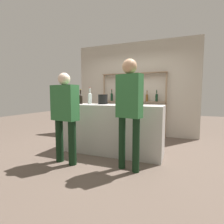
# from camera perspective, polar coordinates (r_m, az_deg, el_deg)

# --- Properties ---
(ground_plane) EXTENTS (16.00, 16.00, 0.00)m
(ground_plane) POSITION_cam_1_polar(r_m,az_deg,el_deg) (3.84, 0.00, -13.06)
(ground_plane) COLOR brown
(bar_counter) EXTENTS (2.11, 0.64, 1.02)m
(bar_counter) POSITION_cam_1_polar(r_m,az_deg,el_deg) (3.70, 0.00, -5.53)
(bar_counter) COLOR #B7B2AD
(bar_counter) RESTS_ON ground_plane
(back_wall) EXTENTS (3.71, 0.12, 2.80)m
(back_wall) POSITION_cam_1_polar(r_m,az_deg,el_deg) (5.47, 7.41, 7.35)
(back_wall) COLOR #B2A899
(back_wall) RESTS_ON ground_plane
(back_shelf) EXTENTS (1.95, 0.18, 1.87)m
(back_shelf) POSITION_cam_1_polar(r_m,az_deg,el_deg) (5.29, 6.86, 5.52)
(back_shelf) COLOR #897056
(back_shelf) RESTS_ON ground_plane
(counter_bottle_0) EXTENTS (0.09, 0.09, 0.36)m
(counter_bottle_0) POSITION_cam_1_polar(r_m,az_deg,el_deg) (3.88, -7.25, 4.61)
(counter_bottle_0) COLOR silver
(counter_bottle_0) RESTS_ON bar_counter
(counter_bottle_1) EXTENTS (0.09, 0.09, 0.33)m
(counter_bottle_1) POSITION_cam_1_polar(r_m,az_deg,el_deg) (3.99, -10.22, 4.34)
(counter_bottle_1) COLOR black
(counter_bottle_1) RESTS_ON bar_counter
(counter_bottle_2) EXTENTS (0.09, 0.09, 0.38)m
(counter_bottle_2) POSITION_cam_1_polar(r_m,az_deg,el_deg) (3.39, 3.41, 4.67)
(counter_bottle_2) COLOR black
(counter_bottle_2) RESTS_ON bar_counter
(wine_glass) EXTENTS (0.08, 0.08, 0.15)m
(wine_glass) POSITION_cam_1_polar(r_m,az_deg,el_deg) (3.31, 7.19, 4.04)
(wine_glass) COLOR silver
(wine_glass) RESTS_ON bar_counter
(ice_bucket) EXTENTS (0.22, 0.22, 0.21)m
(ice_bucket) POSITION_cam_1_polar(r_m,az_deg,el_deg) (3.87, -2.99, 4.17)
(ice_bucket) COLOR black
(ice_bucket) RESTS_ON bar_counter
(cork_jar) EXTENTS (0.13, 0.13, 0.12)m
(cork_jar) POSITION_cam_1_polar(r_m,az_deg,el_deg) (3.53, 7.00, 3.23)
(cork_jar) COLOR silver
(cork_jar) RESTS_ON bar_counter
(customer_left) EXTENTS (0.52, 0.29, 1.61)m
(customer_left) POSITION_cam_1_polar(r_m,az_deg,el_deg) (3.19, -15.12, 0.04)
(customer_left) COLOR black
(customer_left) RESTS_ON ground_plane
(server_behind_counter) EXTENTS (0.43, 0.26, 1.59)m
(server_behind_counter) POSITION_cam_1_polar(r_m,az_deg,el_deg) (4.30, 6.46, 1.80)
(server_behind_counter) COLOR #575347
(server_behind_counter) RESTS_ON ground_plane
(customer_right) EXTENTS (0.44, 0.27, 1.78)m
(customer_right) POSITION_cam_1_polar(r_m,az_deg,el_deg) (2.78, 5.62, 2.39)
(customer_right) COLOR black
(customer_right) RESTS_ON ground_plane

